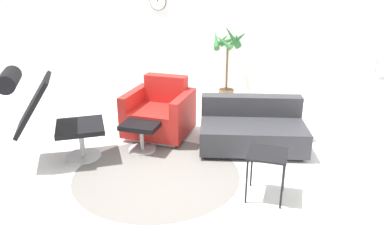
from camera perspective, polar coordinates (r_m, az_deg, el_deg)
ground_plane at (r=4.53m, az=-2.42°, el=-6.83°), size 12.00×12.00×0.00m
wall_back at (r=6.88m, az=5.71°, el=15.03°), size 12.00×0.09×2.80m
round_rug at (r=4.35m, az=-5.37°, el=-8.15°), size 1.90×1.90×0.01m
lounge_chair at (r=4.67m, az=-21.65°, el=1.80°), size 1.20×1.05×1.15m
ottoman at (r=4.83m, az=-7.74°, el=-1.52°), size 0.47×0.40×0.38m
armchair_red at (r=5.27m, az=-4.92°, el=0.83°), size 0.86×0.80×0.80m
couch_low at (r=4.95m, az=9.11°, el=-1.57°), size 1.49×1.11×0.63m
side_table at (r=3.80m, az=11.43°, el=-5.84°), size 0.38×0.38×0.50m
potted_plant at (r=6.59m, az=5.46°, el=8.81°), size 0.66×0.64×1.38m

